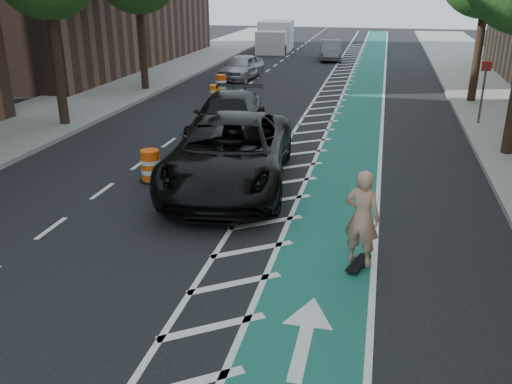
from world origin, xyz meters
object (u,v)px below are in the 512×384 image
(suv_far, at_px, (228,117))
(barrel_a, at_px, (151,166))
(suv_near, at_px, (230,152))
(skateboarder, at_px, (362,218))

(suv_far, bearing_deg, barrel_a, -105.66)
(suv_far, relative_size, barrel_a, 5.96)
(suv_near, bearing_deg, skateboarder, -53.49)
(suv_near, xyz_separation_m, barrel_a, (-2.24, -0.23, -0.50))
(skateboarder, height_order, barrel_a, skateboarder)
(suv_near, xyz_separation_m, suv_far, (-1.33, 4.48, -0.14))
(skateboarder, height_order, suv_far, skateboarder)
(skateboarder, bearing_deg, suv_far, -41.04)
(skateboarder, xyz_separation_m, suv_far, (-5.03, 8.42, -0.29))
(suv_near, bearing_deg, suv_far, 99.83)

